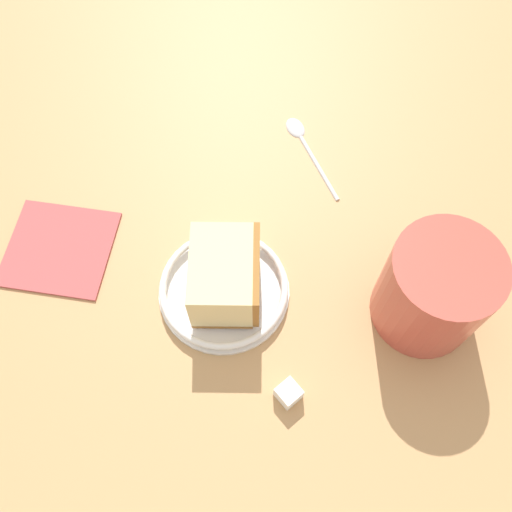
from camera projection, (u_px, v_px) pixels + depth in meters
ground_plane at (281, 280)px, 58.77cm from camera, size 118.60×118.60×2.26cm
small_plate at (224, 289)px, 56.24cm from camera, size 13.06×13.06×1.60cm
cake_slice at (225, 276)px, 53.37cm from camera, size 8.31×9.60×6.15cm
tea_mug at (434, 292)px, 51.27cm from camera, size 9.90×12.66×10.40cm
teaspoon at (303, 139)px, 64.96cm from camera, size 8.69×10.35×0.80cm
folded_napkin at (59, 248)px, 58.83cm from camera, size 11.75×11.29×0.60cm
sugar_cube at (289, 393)px, 51.51cm from camera, size 2.76×2.76×1.98cm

